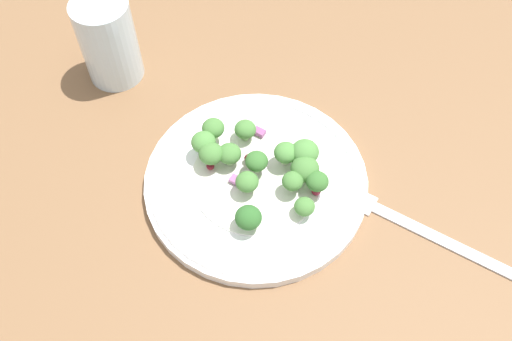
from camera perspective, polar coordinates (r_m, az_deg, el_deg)
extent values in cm
cube|color=brown|center=(59.53, 0.02, -3.91)|extent=(180.00, 180.00, 2.00)
cylinder|color=white|center=(59.41, 0.00, -1.12)|extent=(23.50, 23.50, 1.20)
torus|color=white|center=(58.91, 0.00, -0.81)|extent=(22.62, 22.62, 1.00)
cylinder|color=white|center=(58.82, 0.00, -0.76)|extent=(13.63, 13.63, 0.20)
cylinder|color=#8EB77A|center=(56.44, 4.88, -4.14)|extent=(0.78, 0.78, 0.78)
ellipsoid|color=#477A38|center=(55.63, 4.94, -3.66)|extent=(2.09, 2.09, 1.56)
cylinder|color=#9EC684|center=(55.44, -0.90, -5.36)|extent=(0.99, 0.99, 0.99)
ellipsoid|color=#2D6028|center=(54.39, -0.91, -4.77)|extent=(2.64, 2.64, 1.98)
cylinder|color=#8EB77A|center=(58.38, 0.06, 0.36)|extent=(0.89, 0.89, 0.89)
ellipsoid|color=#386B2D|center=(57.50, 0.06, 0.96)|extent=(2.37, 2.37, 1.78)
cylinder|color=#ADD18E|center=(57.19, 3.68, -1.60)|extent=(0.82, 0.82, 0.82)
ellipsoid|color=#477A38|center=(56.37, 3.74, -1.07)|extent=(2.18, 2.18, 1.64)
cylinder|color=#9EC684|center=(59.12, -4.52, 1.08)|extent=(0.97, 0.97, 0.97)
ellipsoid|color=#477A38|center=(58.17, -4.59, 1.74)|extent=(2.59, 2.59, 1.94)
cylinder|color=#9EC684|center=(57.34, 6.15, -1.66)|extent=(0.87, 0.87, 0.87)
ellipsoid|color=#386B2D|center=(56.46, 6.24, -1.10)|extent=(2.31, 2.31, 1.73)
cylinder|color=#ADD18E|center=(59.01, 2.99, 1.21)|extent=(0.93, 0.93, 0.93)
ellipsoid|color=#4C843D|center=(58.10, 3.04, 1.83)|extent=(2.48, 2.48, 1.86)
cylinder|color=#9EC684|center=(59.93, -5.26, 2.22)|extent=(0.98, 0.98, 0.98)
ellipsoid|color=#4C843D|center=(58.99, -5.35, 2.89)|extent=(2.60, 2.60, 1.95)
cylinder|color=#9EC684|center=(61.31, -1.09, 3.60)|extent=(0.88, 0.88, 0.88)
ellipsoid|color=#477A38|center=(60.47, -1.10, 4.21)|extent=(2.35, 2.35, 1.76)
cylinder|color=#8EB77A|center=(58.44, 4.89, -0.55)|extent=(1.11, 1.11, 1.11)
ellipsoid|color=#477A38|center=(57.34, 4.99, 0.18)|extent=(2.96, 2.96, 2.22)
cylinder|color=#ADD18E|center=(57.27, -0.90, -1.72)|extent=(0.89, 0.89, 0.89)
ellipsoid|color=#477A38|center=(56.37, -0.91, -1.15)|extent=(2.36, 2.36, 1.77)
cylinder|color=#ADD18E|center=(59.26, -2.66, 1.10)|extent=(0.93, 0.93, 0.93)
ellipsoid|color=#477A38|center=(58.35, -2.70, 1.73)|extent=(2.48, 2.48, 1.86)
cylinder|color=#ADD18E|center=(60.86, -4.30, 3.69)|extent=(0.91, 0.91, 0.91)
ellipsoid|color=#477A38|center=(60.00, -4.37, 4.32)|extent=(2.42, 2.42, 1.82)
cylinder|color=#8EB77A|center=(59.26, 4.90, 1.17)|extent=(1.10, 1.10, 1.10)
ellipsoid|color=#4C843D|center=(58.19, 5.00, 1.91)|extent=(2.92, 2.92, 2.19)
sphere|color=maroon|center=(58.94, -4.65, 0.45)|extent=(0.85, 0.85, 0.85)
sphere|color=maroon|center=(59.71, 5.69, 1.37)|extent=(0.94, 0.94, 0.94)
sphere|color=#4C0A14|center=(59.24, -0.76, 1.24)|extent=(0.94, 0.94, 0.94)
sphere|color=maroon|center=(57.70, 6.12, -2.06)|extent=(0.99, 0.99, 0.99)
cube|color=#A35B93|center=(59.28, 0.37, 0.85)|extent=(1.07, 1.10, 0.34)
cube|color=#A35B93|center=(58.10, -2.04, -0.98)|extent=(1.26, 1.51, 0.44)
cube|color=#934C84|center=(61.69, 0.34, 3.94)|extent=(1.21, 1.48, 0.54)
cube|color=silver|center=(59.38, 18.41, -6.74)|extent=(5.78, 14.64, 0.50)
cube|color=silver|center=(59.64, 10.30, -2.87)|extent=(3.40, 4.17, 0.50)
cylinder|color=silver|center=(68.41, -14.75, 12.60)|extent=(6.57, 6.57, 10.43)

